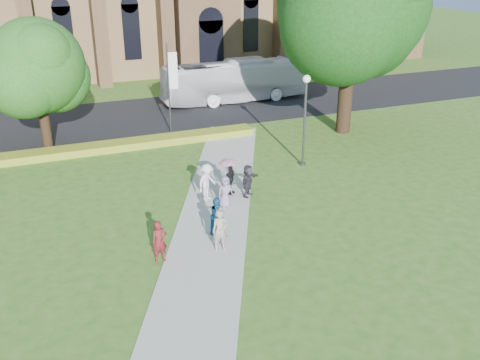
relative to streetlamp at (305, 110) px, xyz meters
name	(u,v)px	position (x,y,z in m)	size (l,w,h in m)	color
ground	(219,240)	(-7.50, -6.50, -3.30)	(160.00, 160.00, 0.00)	#315B1B
road	(128,117)	(-7.50, 13.50, -3.29)	(160.00, 10.00, 0.02)	black
footpath	(211,230)	(-7.50, -5.50, -3.28)	(3.20, 30.00, 0.04)	#B2B2A8
flower_hedge	(117,146)	(-9.50, 6.70, -3.07)	(18.00, 1.40, 0.45)	gold
streetlamp	(305,110)	(0.00, 0.00, 0.00)	(0.44, 0.44, 5.24)	#38383D
large_tree	(353,4)	(5.50, 4.50, 5.07)	(9.60, 9.60, 13.20)	#332114
street_tree_1	(37,66)	(-13.50, 8.00, 1.93)	(5.60, 5.60, 8.05)	#332114
banner_pole_0	(170,83)	(-5.39, 8.70, 0.09)	(0.70, 0.10, 6.00)	#38383D
tour_coach	(235,81)	(1.56, 14.77, -1.60)	(2.81, 12.01, 3.35)	white
pedestrian_0	(159,242)	(-10.23, -7.23, -2.38)	(0.64, 0.42, 1.75)	maroon
pedestrian_1	(218,216)	(-7.32, -5.89, -2.43)	(0.81, 0.63, 1.66)	#1A5385
pedestrian_2	(207,182)	(-6.65, -2.45, -2.32)	(1.20, 0.69, 1.86)	silver
pedestrian_3	(230,178)	(-5.36, -2.28, -2.41)	(0.99, 0.41, 1.69)	black
pedestrian_4	(225,192)	(-6.12, -3.62, -2.46)	(0.78, 0.51, 1.59)	slate
pedestrian_5	(248,181)	(-4.62, -2.86, -2.42)	(1.55, 0.49, 1.67)	#2C2931
pedestrian_6	(220,230)	(-7.72, -7.30, -2.36)	(0.66, 0.43, 1.80)	gray
parasol	(228,168)	(-5.94, -3.52, -1.30)	(0.84, 0.84, 0.74)	#D4969E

